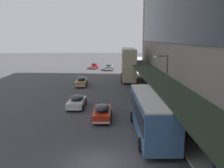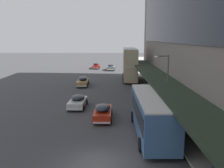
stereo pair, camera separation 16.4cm
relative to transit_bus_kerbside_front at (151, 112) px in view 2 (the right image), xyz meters
The scene contains 10 objects.
ground 6.88m from the transit_bus_kerbside_front, 130.69° to the right, with size 240.00×240.00×0.00m, color #3F3E42.
transit_bus_kerbside_front is the anchor object (origin of this frame).
transit_bus_kerbside_rear 27.20m from the transit_bus_kerbside_front, 89.80° to the left, with size 2.99×9.82×6.09m.
sedan_far_back 11.25m from the transit_bus_kerbside_front, 130.94° to the left, with size 2.05×4.40×1.44m.
sedan_trailing_near 42.74m from the transit_bus_kerbside_front, 94.84° to the left, with size 2.05×4.56×1.53m.
sedan_trailing_mid 6.01m from the transit_bus_kerbside_front, 135.78° to the left, with size 1.89×4.59×1.55m.
sedan_oncoming_front 46.90m from the transit_bus_kerbside_front, 99.23° to the left, with size 1.86×4.96×1.51m.
sedan_second_near 23.44m from the transit_bus_kerbside_front, 110.70° to the left, with size 1.90×4.94×1.54m.
pedestrian_at_kerb 7.02m from the transit_bus_kerbside_front, 67.68° to the right, with size 0.59×0.36×1.86m.
street_lamp 5.79m from the transit_bus_kerbside_front, 67.05° to the left, with size 1.50×0.28×6.21m.
Camera 2 is at (0.99, -14.89, 8.06)m, focal length 40.00 mm.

